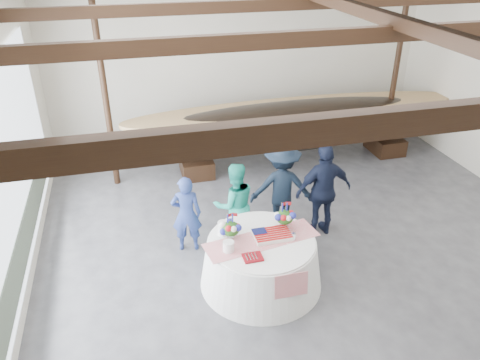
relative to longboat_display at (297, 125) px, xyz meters
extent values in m
cube|color=#3D3D42|center=(-0.97, -4.22, -1.02)|extent=(10.00, 12.00, 0.01)
cube|color=silver|center=(-0.97, 1.78, 1.23)|extent=(10.00, 0.02, 4.50)
cube|color=black|center=(-0.97, -5.22, 3.23)|extent=(9.80, 0.12, 0.18)
cube|color=black|center=(-0.97, -2.72, 3.23)|extent=(9.80, 0.12, 0.18)
cube|color=black|center=(-0.97, -4.22, 3.36)|extent=(0.15, 11.76, 0.15)
cylinder|color=black|center=(-4.47, 0.00, 1.23)|extent=(0.14, 0.14, 4.50)
cylinder|color=black|center=(2.53, 0.00, 1.23)|extent=(0.14, 0.14, 4.50)
cube|color=silver|center=(-5.92, -3.22, 0.98)|extent=(0.02, 7.00, 3.20)
cube|color=#596654|center=(-5.91, -3.22, -0.12)|extent=(0.02, 7.00, 0.60)
cube|color=black|center=(-2.56, 0.00, -0.81)|extent=(0.75, 0.96, 0.43)
cube|color=black|center=(2.56, 0.00, -0.81)|extent=(0.75, 0.96, 0.43)
ellipsoid|color=black|center=(0.00, 0.00, -0.01)|extent=(8.54, 1.71, 1.17)
cube|color=#9E7A4C|center=(0.00, 0.00, 0.31)|extent=(6.83, 1.12, 0.06)
cone|color=white|center=(-2.20, -4.24, -0.60)|extent=(2.05, 2.05, 0.84)
cylinder|color=white|center=(-2.20, -4.24, -0.17)|extent=(1.73, 1.73, 0.04)
cube|color=red|center=(-2.20, -4.24, -0.14)|extent=(1.95, 0.84, 0.01)
cube|color=white|center=(-2.01, -4.20, -0.11)|extent=(0.60, 0.40, 0.07)
cylinder|color=white|center=(-2.79, -4.39, -0.06)|extent=(0.18, 0.18, 0.17)
cylinder|color=white|center=(-2.77, -3.92, -0.03)|extent=(0.18, 0.18, 0.23)
cube|color=maroon|center=(-2.47, -4.66, -0.13)|extent=(0.30, 0.24, 0.03)
cone|color=silver|center=(-1.70, -4.36, -0.09)|extent=(0.09, 0.09, 0.12)
imported|color=navy|center=(-3.24, -2.97, -0.27)|extent=(0.60, 0.45, 1.51)
imported|color=teal|center=(-2.34, -2.98, -0.20)|extent=(0.82, 0.65, 1.65)
imported|color=black|center=(-1.35, -2.76, -0.09)|extent=(1.32, 0.92, 1.86)
imported|color=#141A31|center=(-0.64, -3.11, -0.07)|extent=(1.13, 0.51, 1.90)
camera|label=1|loc=(-4.10, -10.14, 4.30)|focal=35.00mm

